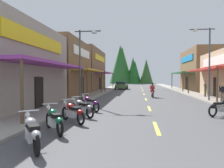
{
  "coord_description": "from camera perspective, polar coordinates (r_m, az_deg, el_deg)",
  "views": [
    {
      "loc": [
        -0.75,
        -1.13,
        2.03
      ],
      "look_at": [
        -5.04,
        34.21,
        1.04
      ],
      "focal_mm": 34.44,
      "sensor_mm": 36.0,
      "label": 1
    }
  ],
  "objects": [
    {
      "name": "streetlamp_right",
      "position": [
        20.22,
        23.64,
        7.32
      ],
      "size": [
        2.08,
        0.3,
        6.3
      ],
      "color": "#474C51",
      "rests_on": "ground"
    },
    {
      "name": "centerline_dashes",
      "position": [
        33.73,
        8.19,
        -1.86
      ],
      "size": [
        0.16,
        63.72,
        0.01
      ],
      "color": "#E0C64C",
      "rests_on": "ground"
    },
    {
      "name": "storefront_left_far",
      "position": [
        37.11,
        -8.48,
        3.72
      ],
      "size": [
        8.74,
        12.22,
        6.83
      ],
      "color": "brown",
      "rests_on": "ground"
    },
    {
      "name": "motorcycle_parked_left_0",
      "position": [
        6.71,
        -20.51,
        -11.77
      ],
      "size": [
        1.35,
        1.79,
        1.04
      ],
      "rotation": [
        0.0,
        0.0,
        2.2
      ],
      "color": "black",
      "rests_on": "ground"
    },
    {
      "name": "storefront_left_middle",
      "position": [
        26.42,
        -17.3,
        4.0
      ],
      "size": [
        10.69,
        9.54,
        6.34
      ],
      "color": "brown",
      "rests_on": "ground"
    },
    {
      "name": "parked_car_curbside",
      "position": [
        39.06,
        2.56,
        -0.37
      ],
      "size": [
        2.23,
        4.38,
        1.4
      ],
      "rotation": [
        0.0,
        0.0,
        1.52
      ],
      "color": "#4C723F",
      "rests_on": "ground"
    },
    {
      "name": "pedestrian_browsing",
      "position": [
        24.21,
        23.51,
        -1.11
      ],
      "size": [
        0.4,
        0.51,
        1.63
      ],
      "rotation": [
        0.0,
        0.0,
        2.64
      ],
      "color": "#3F593F",
      "rests_on": "ground"
    },
    {
      "name": "rider_cruising_lead",
      "position": [
        22.8,
        10.66,
        -1.88
      ],
      "size": [
        0.6,
        2.14,
        1.57
      ],
      "rotation": [
        0.0,
        0.0,
        1.59
      ],
      "color": "black",
      "rests_on": "ground"
    },
    {
      "name": "streetlamp_left",
      "position": [
        17.19,
        -7.47,
        7.54
      ],
      "size": [
        2.08,
        0.3,
        5.8
      ],
      "color": "#474C51",
      "rests_on": "ground"
    },
    {
      "name": "pedestrian_by_shop",
      "position": [
        19.69,
        27.28,
        -1.8
      ],
      "size": [
        0.43,
        0.46,
        1.6
      ],
      "rotation": [
        0.0,
        0.0,
        3.83
      ],
      "color": "#726659",
      "rests_on": "ground"
    },
    {
      "name": "sidewalk_right",
      "position": [
        31.68,
        19.29,
        -2.06
      ],
      "size": [
        2.24,
        89.51,
        0.12
      ],
      "primitive_type": "cube",
      "color": "gray",
      "rests_on": "ground"
    },
    {
      "name": "motorcycle_parked_left_2",
      "position": [
        10.0,
        -10.38,
        -7.29
      ],
      "size": [
        1.58,
        1.59,
        1.04
      ],
      "rotation": [
        0.0,
        0.0,
        2.35
      ],
      "color": "black",
      "rests_on": "ground"
    },
    {
      "name": "motorcycle_parked_left_3",
      "position": [
        11.4,
        -8.01,
        -6.18
      ],
      "size": [
        1.67,
        1.49,
        1.04
      ],
      "rotation": [
        0.0,
        0.0,
        2.42
      ],
      "color": "black",
      "rests_on": "ground"
    },
    {
      "name": "motorcycle_parked_left_1",
      "position": [
        8.37,
        -15.14,
        -9.06
      ],
      "size": [
        1.38,
        1.76,
        1.04
      ],
      "rotation": [
        0.0,
        0.0,
        2.23
      ],
      "color": "black",
      "rests_on": "ground"
    },
    {
      "name": "motorcycle_parked_right_4",
      "position": [
        12.97,
        27.19,
        -5.4
      ],
      "size": [
        1.85,
        1.25,
        1.04
      ],
      "rotation": [
        0.0,
        0.0,
        0.58
      ],
      "color": "black",
      "rests_on": "ground"
    },
    {
      "name": "sidewalk_left",
      "position": [
        31.39,
        -2.79,
        -2.0
      ],
      "size": [
        2.24,
        89.51,
        0.12
      ],
      "primitive_type": "cube",
      "color": "gray",
      "rests_on": "ground"
    },
    {
      "name": "pedestrian_waiting",
      "position": [
        25.75,
        23.45,
        -0.79
      ],
      "size": [
        0.36,
        0.55,
        1.74
      ],
      "rotation": [
        0.0,
        0.0,
        5.97
      ],
      "color": "black",
      "rests_on": "ground"
    },
    {
      "name": "storefront_right_far",
      "position": [
        37.98,
        24.37,
        3.37
      ],
      "size": [
        8.78,
        11.44,
        6.6
      ],
      "color": "brown",
      "rests_on": "ground"
    },
    {
      "name": "motorcycle_parked_left_4",
      "position": [
        13.36,
        -5.95,
        -5.03
      ],
      "size": [
        1.59,
        1.58,
        1.04
      ],
      "rotation": [
        0.0,
        0.0,
        2.36
      ],
      "color": "black",
      "rests_on": "ground"
    },
    {
      "name": "ground",
      "position": [
        30.96,
        8.3,
        -2.27
      ],
      "size": [
        9.84,
        89.51,
        0.1
      ],
      "primitive_type": "cube",
      "color": "#4C4C4F"
    },
    {
      "name": "treeline_backdrop",
      "position": [
        78.38,
        3.49,
        4.56
      ],
      "size": [
        15.64,
        9.02,
        13.91
      ],
      "color": "#2C5523",
      "rests_on": "ground"
    }
  ]
}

